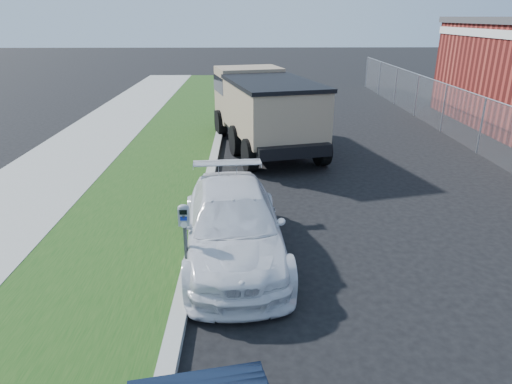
{
  "coord_description": "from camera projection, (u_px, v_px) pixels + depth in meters",
  "views": [
    {
      "loc": [
        -1.57,
        -7.31,
        4.23
      ],
      "look_at": [
        -1.4,
        1.0,
        1.0
      ],
      "focal_mm": 32.0,
      "sensor_mm": 36.0,
      "label": 1
    }
  ],
  "objects": [
    {
      "name": "dump_truck",
      "position": [
        263.0,
        106.0,
        15.3
      ],
      "size": [
        3.78,
        6.65,
        2.46
      ],
      "rotation": [
        0.0,
        0.0,
        0.24
      ],
      "color": "black",
      "rests_on": "ground"
    },
    {
      "name": "parking_meter",
      "position": [
        185.0,
        226.0,
        7.24
      ],
      "size": [
        0.19,
        0.13,
        1.35
      ],
      "rotation": [
        0.0,
        0.0,
        0.02
      ],
      "color": "#3F4247",
      "rests_on": "ground"
    },
    {
      "name": "streetside",
      "position": [
        68.0,
        216.0,
        10.11
      ],
      "size": [
        6.12,
        50.0,
        0.15
      ],
      "color": "gray",
      "rests_on": "ground"
    },
    {
      "name": "white_wagon",
      "position": [
        234.0,
        224.0,
        8.39
      ],
      "size": [
        2.16,
        4.53,
        1.27
      ],
      "primitive_type": "imported",
      "rotation": [
        0.0,
        0.0,
        0.09
      ],
      "color": "white",
      "rests_on": "ground"
    },
    {
      "name": "chainlink_fence",
      "position": [
        483.0,
        115.0,
        14.56
      ],
      "size": [
        0.06,
        30.06,
        30.0
      ],
      "color": "slate",
      "rests_on": "ground"
    },
    {
      "name": "ground",
      "position": [
        333.0,
        262.0,
        8.38
      ],
      "size": [
        120.0,
        120.0,
        0.0
      ],
      "primitive_type": "plane",
      "color": "black",
      "rests_on": "ground"
    }
  ]
}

